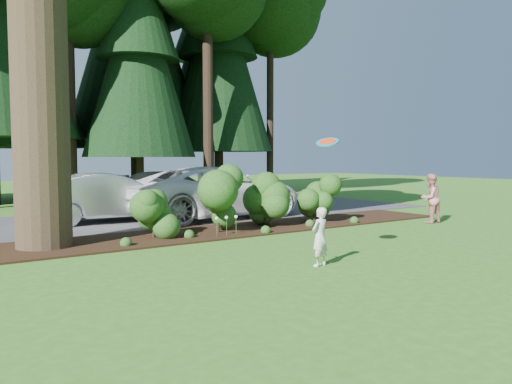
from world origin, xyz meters
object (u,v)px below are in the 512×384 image
at_px(child, 320,237).
at_px(frisbee, 327,142).
at_px(car_silver_wagon, 111,197).
at_px(car_dark_suv, 171,190).
at_px(adult, 430,198).
at_px(car_white_suv, 216,192).

bearing_deg(child, frisbee, -162.74).
bearing_deg(car_silver_wagon, car_dark_suv, -46.46).
height_order(car_dark_suv, frisbee, frisbee).
xyz_separation_m(child, frisbee, (0.37, 0.21, 1.83)).
distance_m(car_dark_suv, frisbee, 11.46).
distance_m(adult, frisbee, 7.41).
height_order(car_white_suv, frisbee, frisbee).
relative_size(car_silver_wagon, child, 4.15).
height_order(car_white_suv, car_dark_suv, car_white_suv).
bearing_deg(frisbee, car_white_suv, 76.26).
distance_m(child, adult, 7.66).
relative_size(car_dark_suv, adult, 3.29).
bearing_deg(car_white_suv, adult, -139.39).
distance_m(car_white_suv, frisbee, 7.84).
height_order(car_silver_wagon, car_dark_suv, car_silver_wagon).
bearing_deg(car_silver_wagon, child, -167.63).
relative_size(car_white_suv, child, 5.52).
bearing_deg(child, car_silver_wagon, -94.69).
bearing_deg(car_dark_suv, frisbee, 165.72).
bearing_deg(car_silver_wagon, frisbee, -165.01).
bearing_deg(frisbee, car_silver_wagon, 99.99).
bearing_deg(child, car_dark_suv, -113.25).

